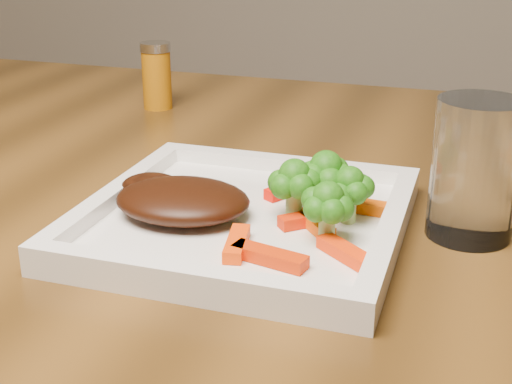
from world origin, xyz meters
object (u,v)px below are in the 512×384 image
(spice_shaker, at_px, (157,76))
(drinking_glass, at_px, (475,170))
(steak, at_px, (183,200))
(plate, at_px, (245,223))

(spice_shaker, distance_m, drinking_glass, 0.53)
(steak, distance_m, drinking_glass, 0.25)
(plate, height_order, steak, steak)
(steak, height_order, drinking_glass, drinking_glass)
(plate, xyz_separation_m, steak, (-0.05, -0.01, 0.02))
(plate, height_order, drinking_glass, drinking_glass)
(plate, distance_m, drinking_glass, 0.20)
(plate, distance_m, steak, 0.06)
(plate, relative_size, drinking_glass, 2.25)
(steak, xyz_separation_m, drinking_glass, (0.24, 0.06, 0.03))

